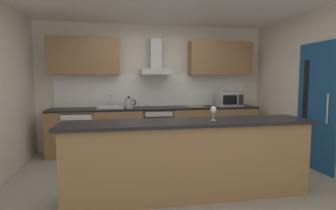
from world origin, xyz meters
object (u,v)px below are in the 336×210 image
object	(u,v)px
sink	(111,107)
chopping_board	(195,106)
microwave	(229,99)
oven	(157,129)
kettle	(129,103)
range_hood	(156,64)
wine_glass	(213,110)
refrigerator	(79,134)

from	to	relation	value
sink	chopping_board	distance (m)	1.70
sink	chopping_board	size ratio (longest dim) A/B	1.47
microwave	sink	xyz separation A→B (m)	(-2.45, 0.04, -0.12)
oven	microwave	xyz separation A→B (m)	(1.53, -0.03, 0.59)
chopping_board	kettle	bearing A→B (deg)	-179.57
chopping_board	sink	bearing A→B (deg)	178.83
microwave	kettle	world-z (taller)	microwave
kettle	sink	bearing A→B (deg)	172.75
microwave	chopping_board	size ratio (longest dim) A/B	1.47
range_hood	wine_glass	xyz separation A→B (m)	(0.38, -2.33, -0.71)
oven	wine_glass	world-z (taller)	wine_glass
microwave	sink	distance (m)	2.45
oven	wine_glass	size ratio (longest dim) A/B	4.50
sink	chopping_board	bearing A→B (deg)	-1.17
sink	range_hood	bearing A→B (deg)	7.41
microwave	range_hood	world-z (taller)	range_hood
oven	microwave	bearing A→B (deg)	-1.04
microwave	kettle	bearing A→B (deg)	-179.84
microwave	kettle	size ratio (longest dim) A/B	1.73
refrigerator	range_hood	xyz separation A→B (m)	(1.52, 0.13, 1.36)
chopping_board	wine_glass	bearing A→B (deg)	-100.61
microwave	range_hood	xyz separation A→B (m)	(-1.53, 0.16, 0.74)
refrigerator	kettle	size ratio (longest dim) A/B	2.94
microwave	range_hood	distance (m)	1.71
sink	kettle	world-z (taller)	sink
oven	refrigerator	size ratio (longest dim) A/B	0.94
microwave	sink	bearing A→B (deg)	179.09
refrigerator	range_hood	world-z (taller)	range_hood
range_hood	kettle	bearing A→B (deg)	-163.77
microwave	chopping_board	bearing A→B (deg)	179.68
kettle	wine_glass	world-z (taller)	kettle
refrigerator	microwave	world-z (taller)	microwave
refrigerator	oven	bearing A→B (deg)	0.10
sink	chopping_board	world-z (taller)	sink
chopping_board	microwave	bearing A→B (deg)	-0.32
range_hood	chopping_board	bearing A→B (deg)	-11.03
microwave	kettle	xyz separation A→B (m)	(-2.10, -0.01, -0.04)
kettle	refrigerator	bearing A→B (deg)	178.15
sink	chopping_board	xyz separation A→B (m)	(1.70, -0.03, -0.02)
chopping_board	range_hood	bearing A→B (deg)	168.97
kettle	microwave	bearing A→B (deg)	0.16
sink	kettle	size ratio (longest dim) A/B	1.73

